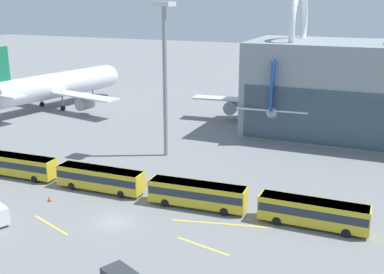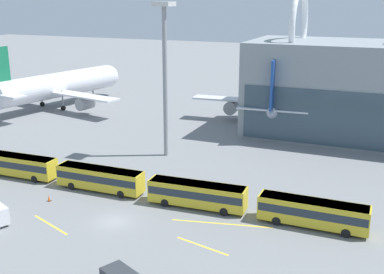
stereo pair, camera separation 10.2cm
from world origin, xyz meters
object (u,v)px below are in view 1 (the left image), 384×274
Objects in this scene: shuttle_bus_1 at (100,178)px; shuttle_bus_3 at (313,212)px; airliner_at_gate_far at (283,98)px; shuttle_bus_0 at (17,164)px; shuttle_bus_2 at (197,193)px; airliner_at_gate_near at (55,86)px; traffic_cone_0 at (49,198)px; floodlight_mast at (165,59)px.

shuttle_bus_3 is at bearing -0.47° from shuttle_bus_1.
shuttle_bus_1 is (-14.43, -44.42, -3.39)m from airliner_at_gate_far.
shuttle_bus_2 is (27.63, 0.09, 0.00)m from shuttle_bus_0.
airliner_at_gate_far is 3.06× the size of shuttle_bus_1.
shuttle_bus_2 and shuttle_bus_3 have the same top height.
shuttle_bus_1 is at bearing -123.85° from airliner_at_gate_near.
airliner_at_gate_near is 50.10× the size of traffic_cone_0.
shuttle_bus_2 is at bearing 175.02° from airliner_at_gate_far.
shuttle_bus_0 reaches higher than traffic_cone_0.
shuttle_bus_3 is (64.80, -38.28, -3.30)m from airliner_at_gate_near.
shuttle_bus_0 is at bearing -136.63° from airliner_at_gate_near.
airliner_at_gate_far is at bearing 65.06° from floodlight_mast.
airliner_at_gate_far is at bearing 69.65° from traffic_cone_0.
shuttle_bus_2 reaches higher than traffic_cone_0.
traffic_cone_0 is (-17.89, -5.51, -1.45)m from shuttle_bus_2.
airliner_at_gate_far is at bearing -71.29° from airliner_at_gate_near.
shuttle_bus_2 is (50.98, -38.46, -3.30)m from airliner_at_gate_near.
shuttle_bus_0 is at bearing 177.14° from shuttle_bus_2.
shuttle_bus_0 is 26.58m from floodlight_mast.
airliner_at_gate_near is 53.61m from shuttle_bus_1.
shuttle_bus_2 is (13.82, 0.04, 0.00)m from shuttle_bus_1.
airliner_at_gate_far is 46.26m from shuttle_bus_3.
airliner_at_gate_far reaches higher than shuttle_bus_2.
floodlight_mast is at bearing 83.71° from shuttle_bus_1.
shuttle_bus_0 is (-28.25, -44.47, -3.39)m from airliner_at_gate_far.
airliner_at_gate_near is 45.19m from shuttle_bus_0.
shuttle_bus_3 is at bearing -2.30° from shuttle_bus_2.
airliner_at_gate_near is 51.94m from airliner_at_gate_far.
shuttle_bus_1 and shuttle_bus_3 have the same top height.
airliner_at_gate_near is at bearing 92.36° from airliner_at_gate_far.
shuttle_bus_3 is at bearing 10.16° from traffic_cone_0.
shuttle_bus_1 is at bearing -179.33° from shuttle_bus_3.
traffic_cone_0 is (-18.51, -49.89, -4.84)m from airliner_at_gate_far.
traffic_cone_0 is (-5.65, -22.25, -15.11)m from floodlight_mast.
airliner_at_gate_far is 1.54× the size of floodlight_mast.
shuttle_bus_0 is 15.57× the size of traffic_cone_0.
airliner_at_gate_far is 53.43m from traffic_cone_0.
floodlight_mast reaches higher than airliner_at_gate_far.
airliner_at_gate_far is 46.83m from shuttle_bus_1.
shuttle_bus_1 is 0.50× the size of floodlight_mast.
airliner_at_gate_far is 44.51m from shuttle_bus_2.
airliner_at_gate_near reaches higher than shuttle_bus_0.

